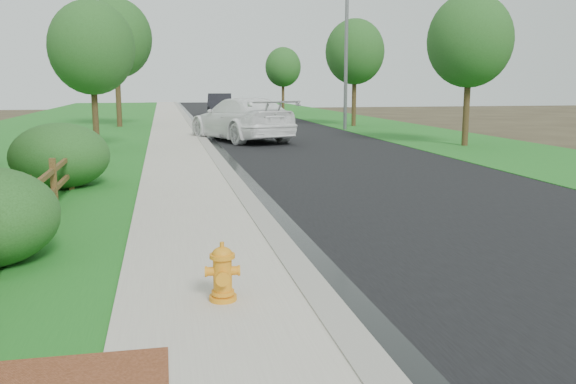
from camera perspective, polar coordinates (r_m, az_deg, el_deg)
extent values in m
plane|color=#332A1B|center=(6.15, 2.52, -14.87)|extent=(120.00, 120.00, 0.00)
cube|color=black|center=(40.92, -3.21, 6.49)|extent=(8.00, 90.00, 0.02)
cube|color=gray|center=(40.52, -9.13, 6.41)|extent=(0.40, 90.00, 0.12)
cube|color=black|center=(40.54, -8.63, 6.37)|extent=(0.50, 90.00, 0.00)
cube|color=#ABA295|center=(40.48, -10.98, 6.34)|extent=(2.20, 90.00, 0.10)
cube|color=#1C621C|center=(40.51, -13.68, 6.21)|extent=(1.60, 90.00, 0.06)
cube|color=#1C621C|center=(41.02, -20.99, 5.86)|extent=(9.00, 90.00, 0.04)
cube|color=#1C621C|center=(42.48, 6.10, 6.59)|extent=(6.00, 90.00, 0.04)
cube|color=#462E17|center=(11.02, -23.03, -1.39)|extent=(0.12, 0.12, 1.10)
cube|color=#462E17|center=(13.35, -21.05, 0.62)|extent=(0.12, 0.12, 1.10)
cube|color=#462E17|center=(15.69, -19.66, 2.04)|extent=(0.12, 0.12, 1.10)
cube|color=#462E17|center=(18.06, -18.63, 3.09)|extent=(0.12, 0.12, 1.10)
cube|color=#462E17|center=(20.43, -17.84, 3.89)|extent=(0.12, 0.12, 1.10)
cube|color=#462E17|center=(9.90, -24.33, -3.32)|extent=(0.08, 2.35, 0.10)
cube|color=#462E17|center=(9.82, -24.50, -1.05)|extent=(0.08, 2.35, 0.10)
cube|color=#462E17|center=(12.20, -21.92, -0.75)|extent=(0.08, 2.35, 0.10)
cube|color=#462E17|center=(12.13, -22.04, 1.10)|extent=(0.08, 2.35, 0.10)
cube|color=#462E17|center=(14.53, -20.28, 1.00)|extent=(0.08, 2.35, 0.10)
cube|color=#462E17|center=(14.48, -20.38, 2.56)|extent=(0.08, 2.35, 0.10)
cube|color=#462E17|center=(16.89, -19.09, 2.26)|extent=(0.08, 2.35, 0.10)
cube|color=#462E17|center=(16.84, -19.17, 3.61)|extent=(0.08, 2.35, 0.10)
cube|color=#462E17|center=(19.25, -18.20, 3.22)|extent=(0.08, 2.35, 0.10)
cube|color=#462E17|center=(19.21, -18.26, 4.40)|extent=(0.08, 2.35, 0.10)
cylinder|color=orange|center=(7.26, -6.10, -9.80)|extent=(0.32, 0.32, 0.06)
cylinder|color=orange|center=(7.18, -6.14, -7.87)|extent=(0.22, 0.22, 0.50)
cylinder|color=orange|center=(7.24, -6.11, -9.30)|extent=(0.27, 0.27, 0.05)
cylinder|color=orange|center=(7.11, -6.18, -5.97)|extent=(0.30, 0.30, 0.05)
ellipsoid|color=orange|center=(7.10, -6.18, -5.82)|extent=(0.24, 0.24, 0.18)
cylinder|color=orange|center=(7.07, -6.20, -4.93)|extent=(0.05, 0.05, 0.07)
cylinder|color=orange|center=(7.04, -6.13, -8.01)|extent=(0.15, 0.13, 0.14)
cylinder|color=orange|center=(7.16, -7.45, -7.39)|extent=(0.13, 0.12, 0.11)
cylinder|color=orange|center=(7.16, -4.84, -7.33)|extent=(0.13, 0.12, 0.11)
imported|color=white|center=(28.10, -4.41, 6.82)|extent=(4.77, 7.21, 1.94)
imported|color=black|center=(43.67, -4.18, 7.82)|extent=(3.06, 5.24, 1.68)
imported|color=black|center=(50.05, -6.40, 8.13)|extent=(2.41, 5.56, 1.78)
cylinder|color=slate|center=(34.66, 5.48, 13.85)|extent=(0.19, 0.19, 9.75)
ellipsoid|color=#1E4518|center=(16.15, -20.56, 3.18)|extent=(2.92, 2.92, 1.65)
cylinder|color=#332414|center=(24.71, -17.62, 7.62)|extent=(0.24, 0.24, 3.44)
ellipsoid|color=#1E4518|center=(24.73, -17.90, 12.74)|extent=(3.21, 3.21, 3.53)
cylinder|color=#332414|center=(26.47, 16.38, 8.19)|extent=(0.26, 0.26, 3.77)
ellipsoid|color=#1E4518|center=(26.51, 16.65, 13.43)|extent=(3.45, 3.45, 3.80)
cylinder|color=#332414|center=(38.06, -15.62, 9.29)|extent=(0.31, 0.31, 4.56)
ellipsoid|color=#1E4518|center=(38.14, -15.84, 13.69)|extent=(4.21, 4.21, 4.63)
cylinder|color=#332414|center=(37.60, 6.20, 9.09)|extent=(0.27, 0.27, 3.91)
ellipsoid|color=#1E4518|center=(37.64, 6.28, 12.92)|extent=(3.54, 3.54, 3.89)
cylinder|color=#332414|center=(53.67, -0.46, 9.22)|extent=(0.24, 0.24, 3.49)
ellipsoid|color=#1E4518|center=(53.68, -0.47, 11.61)|extent=(3.08, 3.08, 3.39)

